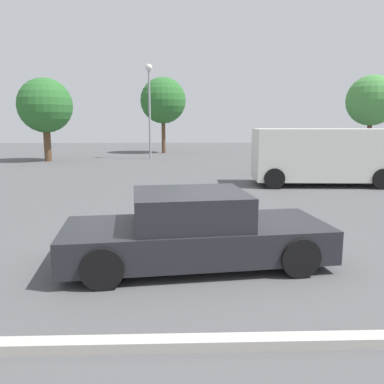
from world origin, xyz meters
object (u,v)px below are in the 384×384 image
dog (169,206)px  sedan_foreground (194,231)px  light_post_mid (149,95)px  van_white (321,155)px

dog → sedan_foreground: bearing=115.4°
dog → light_post_mid: 16.74m
sedan_foreground → dog: size_ratio=6.79×
sedan_foreground → light_post_mid: 20.03m
sedan_foreground → dog: 3.43m
van_white → dog: bearing=44.6°
sedan_foreground → van_white: 9.95m
sedan_foreground → van_white: (5.21, 8.45, 0.59)m
light_post_mid → dog: bearing=-84.3°
sedan_foreground → light_post_mid: bearing=89.4°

